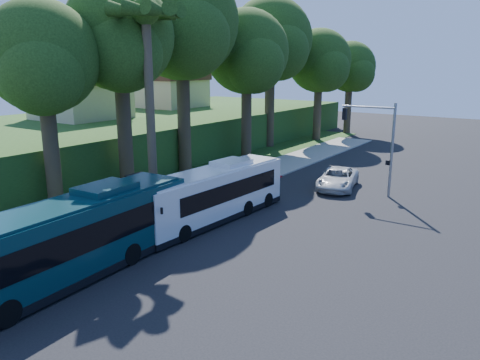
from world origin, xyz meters
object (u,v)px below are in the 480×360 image
Objects in this scene: bus_shelter at (149,187)px; white_bus at (213,193)px; teal_bus at (75,237)px; pickup at (338,178)px.

white_bus reaches higher than bus_shelter.
teal_bus reaches higher than pickup.
bus_shelter is 0.55× the size of pickup.
bus_shelter is at bearing 111.55° from teal_bus.
teal_bus reaches higher than white_bus.
teal_bus is 2.31× the size of pickup.
teal_bus is (-0.33, -10.11, 0.19)m from white_bus.
white_bus is 2.08× the size of pickup.
teal_bus is at bearing -112.75° from pickup.
white_bus is 0.90× the size of teal_bus.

